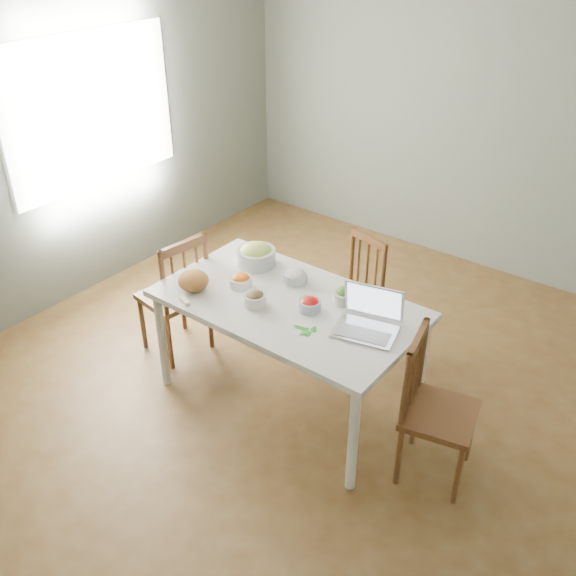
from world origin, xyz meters
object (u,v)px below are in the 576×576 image
Objects in this scene: chair_far at (349,295)px; bread_boule at (193,281)px; chair_right at (441,411)px; bowl_squash at (256,255)px; laptop at (366,315)px; chair_left at (173,293)px; dining_table at (288,351)px.

bread_boule is at bearing -104.04° from chair_far.
chair_right is 3.51× the size of bowl_squash.
laptop is (0.58, -0.76, 0.46)m from chair_far.
dining_table is at bearing 101.71° from chair_left.
bowl_squash is 0.74× the size of laptop.
chair_right is at bearing -9.20° from bowl_squash.
bowl_squash is (-0.45, -0.52, 0.42)m from chair_far.
laptop is at bearing -13.21° from bowl_squash.
chair_left is 2.11m from chair_right.
laptop is at bearing 75.98° from chair_right.
chair_right is at bearing -19.77° from chair_far.
chair_far is 4.40× the size of bread_boule.
bowl_squash is at bearing 152.24° from dining_table.
laptop is at bearing 100.64° from chair_left.
dining_table is 0.76m from laptop.
chair_left reaches higher than bread_boule.
bowl_squash reaches higher than bread_boule.
chair_left reaches higher than chair_right.
dining_table is at bearing -74.02° from chair_far.
bread_boule is at bearing 85.52° from chair_right.
chair_far is 1.06m from laptop.
bowl_squash is at bearing 127.42° from chair_left.
dining_table is 8.30× the size of bread_boule.
chair_left is at bearing 156.02° from bread_boule.
laptop reaches higher than chair_far.
chair_far is at bearing 137.76° from chair_left.
bowl_squash is (0.55, 0.30, 0.37)m from chair_left.
laptop is (0.56, 0.00, 0.52)m from dining_table.
chair_far is 1.35m from chair_right.
dining_table is 1.02m from chair_left.
dining_table is at bearing 76.76° from chair_right.
chair_right is 0.68m from laptop.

